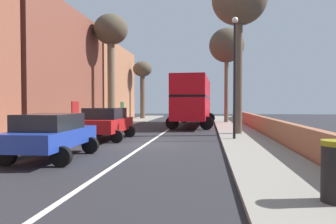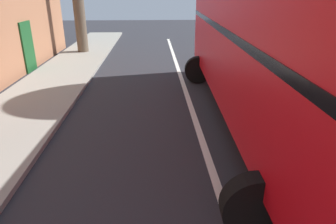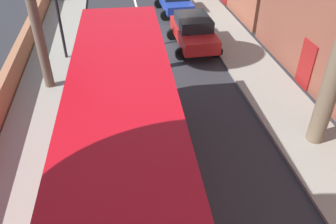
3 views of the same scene
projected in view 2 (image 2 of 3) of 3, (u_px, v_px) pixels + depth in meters
name	position (u px, v px, depth m)	size (l,w,h in m)	color
double_decker_bus	(272.00, 33.00, 7.14)	(3.87, 11.53, 4.06)	red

